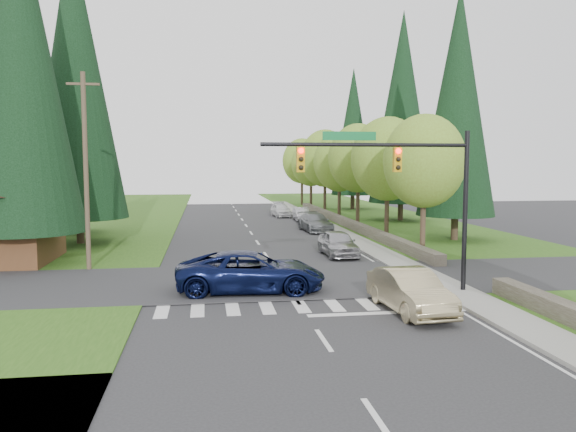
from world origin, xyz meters
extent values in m
plane|color=#28282B|center=(0.00, 0.00, 0.00)|extent=(120.00, 120.00, 0.00)
cube|color=#2C5316|center=(13.00, 20.00, 0.03)|extent=(14.00, 110.00, 0.06)
cube|color=#2C5316|center=(-13.00, 20.00, 0.03)|extent=(14.00, 110.00, 0.06)
cube|color=#28282B|center=(0.00, 8.00, 0.00)|extent=(120.00, 8.00, 0.10)
cube|color=gray|center=(6.90, 22.00, 0.07)|extent=(1.80, 80.00, 0.13)
cube|color=gray|center=(6.05, 22.00, 0.07)|extent=(0.20, 80.00, 0.13)
cube|color=#4C4438|center=(8.60, 30.00, 0.35)|extent=(0.70, 40.00, 0.70)
cylinder|color=black|center=(7.20, 4.50, 3.40)|extent=(0.20, 0.20, 6.80)
cylinder|color=black|center=(2.90, 4.50, 6.20)|extent=(8.60, 0.16, 0.16)
cube|color=#0C662D|center=(2.20, 4.55, 6.55)|extent=(2.20, 0.04, 0.35)
cube|color=#BF8C0C|center=(4.20, 4.50, 5.60)|extent=(0.32, 0.24, 1.00)
sphere|color=#FF0C05|center=(4.20, 4.36, 5.95)|extent=(0.22, 0.22, 0.22)
cube|color=#BF8C0C|center=(0.20, 4.50, 5.60)|extent=(0.32, 0.24, 1.00)
sphere|color=#FF0C05|center=(0.20, 4.36, 5.95)|extent=(0.22, 0.22, 0.22)
cylinder|color=#473828|center=(-9.50, 12.00, 5.00)|extent=(0.24, 0.24, 10.00)
cube|color=#473828|center=(-9.50, 12.00, 9.40)|extent=(1.60, 0.10, 0.12)
cylinder|color=#38281C|center=(9.20, 14.00, 2.38)|extent=(0.32, 0.32, 4.76)
ellipsoid|color=olive|center=(9.20, 14.00, 5.61)|extent=(4.80, 4.80, 5.52)
cylinder|color=#38281C|center=(9.30, 21.00, 2.46)|extent=(0.32, 0.32, 4.93)
ellipsoid|color=olive|center=(9.30, 21.00, 5.81)|extent=(5.20, 5.20, 5.98)
cylinder|color=#38281C|center=(9.10, 28.00, 2.52)|extent=(0.32, 0.32, 5.04)
ellipsoid|color=olive|center=(9.10, 28.00, 5.94)|extent=(5.00, 5.00, 5.75)
cylinder|color=#38281C|center=(9.20, 35.00, 2.41)|extent=(0.32, 0.32, 4.82)
ellipsoid|color=olive|center=(9.20, 35.00, 5.68)|extent=(5.00, 5.00, 5.75)
cylinder|color=#38281C|center=(9.30, 42.00, 2.58)|extent=(0.32, 0.32, 5.15)
ellipsoid|color=olive|center=(9.30, 42.00, 6.07)|extent=(5.40, 5.40, 6.21)
cylinder|color=#38281C|center=(9.10, 49.00, 2.35)|extent=(0.32, 0.32, 4.70)
ellipsoid|color=olive|center=(9.10, 49.00, 5.54)|extent=(4.80, 4.80, 5.52)
cylinder|color=#38281C|center=(9.20, 56.00, 2.49)|extent=(0.32, 0.32, 4.98)
ellipsoid|color=olive|center=(9.20, 56.00, 5.87)|extent=(5.20, 5.20, 5.98)
cylinder|color=#38281C|center=(-13.00, 14.00, 1.00)|extent=(0.50, 0.50, 2.00)
cone|color=black|center=(-13.00, 14.00, 10.80)|extent=(6.12, 6.12, 18.00)
cylinder|color=#38281C|center=(-12.00, 22.00, 1.00)|extent=(0.50, 0.50, 2.00)
cone|color=black|center=(-12.00, 22.00, 11.30)|extent=(6.46, 6.46, 19.00)
cylinder|color=#38281C|center=(-14.00, 28.00, 1.00)|extent=(0.50, 0.50, 2.00)
cone|color=black|center=(-14.00, 28.00, 10.30)|extent=(5.78, 5.78, 17.00)
cylinder|color=#38281C|center=(14.00, 20.00, 1.00)|extent=(0.50, 0.50, 2.00)
cone|color=black|center=(14.00, 20.00, 9.80)|extent=(5.44, 5.44, 16.00)
cylinder|color=#38281C|center=(15.00, 34.00, 1.00)|extent=(0.50, 0.50, 2.00)
cone|color=black|center=(15.00, 34.00, 10.80)|extent=(6.12, 6.12, 18.00)
cylinder|color=#38281C|center=(14.00, 48.00, 1.00)|extent=(0.50, 0.50, 2.00)
cone|color=black|center=(14.00, 48.00, 9.30)|extent=(5.10, 5.10, 15.00)
imported|color=tan|center=(3.84, 1.82, 0.78)|extent=(2.01, 4.87, 1.57)
imported|color=#0B1238|center=(-1.68, 5.94, 0.87)|extent=(6.47, 3.33, 1.75)
imported|color=#9E9DA1|center=(4.20, 14.60, 0.76)|extent=(1.87, 4.49, 1.52)
imported|color=slate|center=(5.25, 26.89, 0.73)|extent=(2.43, 5.19, 1.46)
imported|color=#AEAEB3|center=(5.60, 35.34, 0.65)|extent=(1.52, 3.99, 1.30)
imported|color=silver|center=(4.20, 39.83, 0.69)|extent=(2.02, 4.19, 1.38)
imported|color=#ABACB0|center=(4.42, 43.00, 0.64)|extent=(2.25, 4.57, 1.28)
camera|label=1|loc=(-3.57, -17.54, 5.41)|focal=35.00mm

